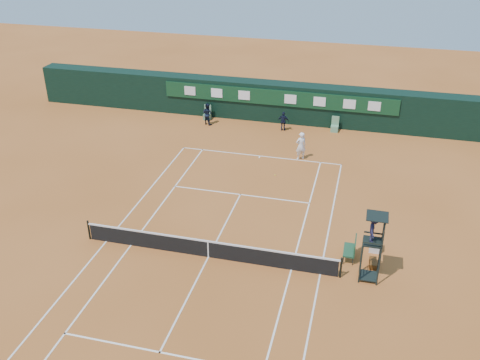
% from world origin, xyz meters
% --- Properties ---
extents(ground, '(90.00, 90.00, 0.00)m').
position_xyz_m(ground, '(0.00, 0.00, 0.00)').
color(ground, '#B4622A').
rests_on(ground, ground).
extents(court_lines, '(11.05, 23.85, 0.01)m').
position_xyz_m(court_lines, '(0.00, 0.00, 0.01)').
color(court_lines, silver).
rests_on(court_lines, ground).
extents(tennis_net, '(12.90, 0.10, 1.10)m').
position_xyz_m(tennis_net, '(0.00, 0.00, 0.51)').
color(tennis_net, black).
rests_on(tennis_net, ground).
extents(back_wall, '(40.00, 1.65, 3.00)m').
position_xyz_m(back_wall, '(0.00, 18.74, 1.51)').
color(back_wall, black).
rests_on(back_wall, ground).
extents(linesman_chair_left, '(0.55, 0.50, 1.15)m').
position_xyz_m(linesman_chair_left, '(-5.50, 17.48, 0.32)').
color(linesman_chair_left, '#54815F').
rests_on(linesman_chair_left, ground).
extents(linesman_chair_right, '(0.55, 0.50, 1.15)m').
position_xyz_m(linesman_chair_right, '(4.50, 17.48, 0.32)').
color(linesman_chair_right, '#60936C').
rests_on(linesman_chair_right, ground).
extents(umpire_chair, '(0.96, 0.95, 3.42)m').
position_xyz_m(umpire_chair, '(7.65, 0.23, 2.46)').
color(umpire_chair, black).
rests_on(umpire_chair, ground).
extents(player_bench, '(0.56, 1.20, 1.10)m').
position_xyz_m(player_bench, '(6.79, 1.63, 0.60)').
color(player_bench, '#1B452B').
rests_on(player_bench, ground).
extents(tennis_bag, '(0.37, 0.78, 0.29)m').
position_xyz_m(tennis_bag, '(7.85, 1.28, 0.14)').
color(tennis_bag, black).
rests_on(tennis_bag, ground).
extents(cooler, '(0.57, 0.57, 0.65)m').
position_xyz_m(cooler, '(7.90, 2.56, 0.33)').
color(cooler, silver).
rests_on(cooler, ground).
extents(tennis_ball, '(0.07, 0.07, 0.07)m').
position_xyz_m(tennis_ball, '(1.53, 9.30, 0.04)').
color(tennis_ball, yellow).
rests_on(tennis_ball, ground).
extents(player, '(0.84, 0.76, 1.94)m').
position_xyz_m(player, '(2.72, 12.10, 0.97)').
color(player, white).
rests_on(player, ground).
extents(ball_kid_left, '(1.00, 0.91, 1.69)m').
position_xyz_m(ball_kid_left, '(-5.17, 16.52, 0.84)').
color(ball_kid_left, black).
rests_on(ball_kid_left, ground).
extents(ball_kid_right, '(0.88, 0.39, 1.48)m').
position_xyz_m(ball_kid_right, '(0.73, 16.71, 0.74)').
color(ball_kid_right, black).
rests_on(ball_kid_right, ground).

